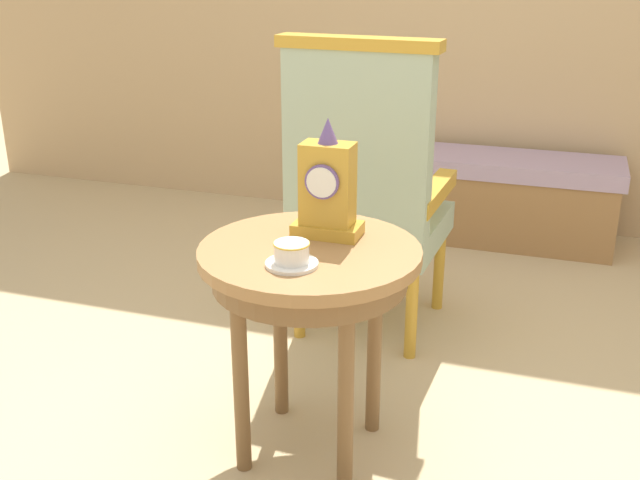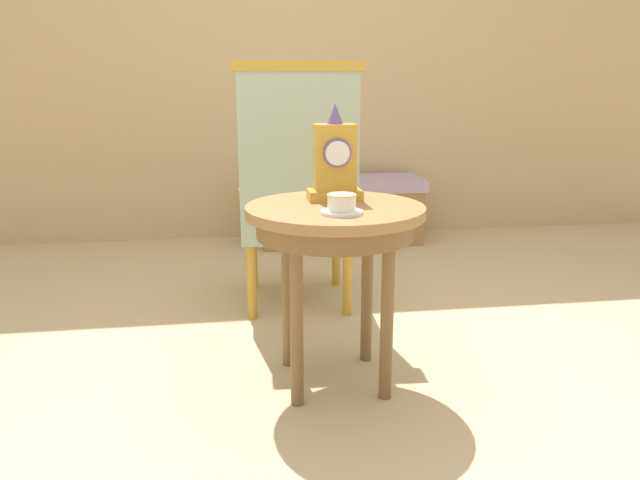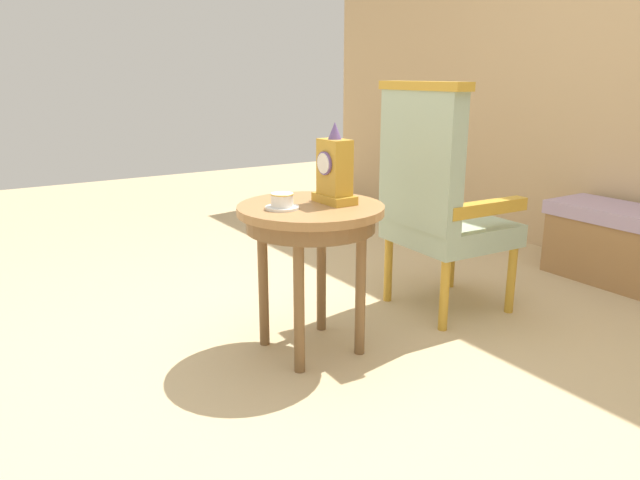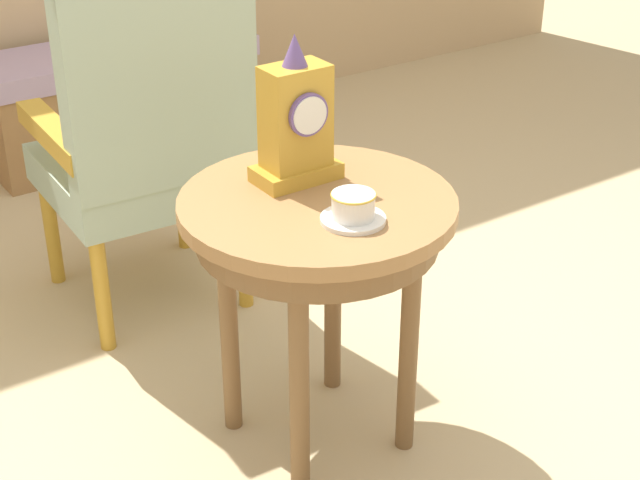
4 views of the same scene
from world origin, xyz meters
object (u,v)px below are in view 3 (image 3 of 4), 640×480
object	(u,v)px
teacup_left	(282,202)
armchair	(437,197)
mantel_clock	(334,171)
side_table	(311,225)

from	to	relation	value
teacup_left	armchair	bearing A→B (deg)	92.73
teacup_left	mantel_clock	bearing A→B (deg)	85.59
armchair	side_table	bearing A→B (deg)	-86.62
teacup_left	armchair	xyz separation A→B (m)	(-0.04, 0.89, -0.09)
teacup_left	side_table	bearing A→B (deg)	89.05
mantel_clock	side_table	bearing A→B (deg)	-98.71
side_table	teacup_left	distance (m)	0.18
mantel_clock	armchair	distance (m)	0.68
side_table	armchair	size ratio (longest dim) A/B	0.57
teacup_left	mantel_clock	world-z (taller)	mantel_clock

